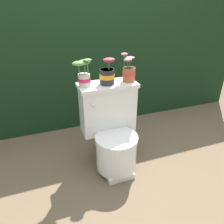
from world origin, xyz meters
TOP-DOWN VIEW (x-y plane):
  - ground_plane at (0.00, 0.00)m, footprint 12.00×12.00m
  - hedge_backdrop at (0.00, 1.32)m, footprint 3.96×0.89m
  - toilet at (0.01, 0.13)m, footprint 0.49×0.51m
  - potted_plant_left at (-0.18, 0.24)m, footprint 0.15×0.11m
  - potted_plant_midleft at (0.01, 0.23)m, footprint 0.12×0.12m
  - potted_plant_middle at (0.20, 0.23)m, footprint 0.12×0.11m

SIDE VIEW (x-z plane):
  - ground_plane at x=0.00m, z-range 0.00..0.00m
  - toilet at x=0.01m, z-range -0.01..0.74m
  - hedge_backdrop at x=0.00m, z-range 0.00..1.45m
  - potted_plant_middle at x=0.20m, z-range 0.71..0.94m
  - potted_plant_midleft at x=0.01m, z-range 0.72..0.93m
  - potted_plant_left at x=-0.18m, z-range 0.73..0.95m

